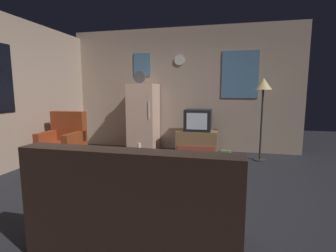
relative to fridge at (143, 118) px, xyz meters
The scene contains 13 objects.
ground_plane 2.33m from the fridge, 69.02° to the right, with size 12.00×12.00×0.00m, color #232328.
wall_with_art 1.08m from the fridge, 25.94° to the left, with size 5.20×0.12×2.74m.
fridge is the anchor object (origin of this frame).
tv_stand 1.32m from the fridge, ahead, with size 0.84×0.53×0.53m.
crt_tv 1.24m from the fridge, ahead, with size 0.54×0.51×0.44m.
standing_lamp 2.56m from the fridge, ahead, with size 0.32×0.32×1.59m.
coffee_table 2.07m from the fridge, 75.22° to the right, with size 0.72×0.72×0.43m.
wine_glass 1.96m from the fridge, 73.28° to the right, with size 0.05×0.05×0.15m, color silver.
mug_ceramic_white 2.12m from the fridge, 80.76° to the right, with size 0.08×0.08×0.09m, color silver.
remote_control 1.91m from the fridge, 71.46° to the right, with size 0.15×0.04×0.02m, color black.
armchair 1.78m from the fridge, 131.00° to the right, with size 0.68×0.68×0.96m.
couch 3.60m from the fridge, 72.17° to the right, with size 1.70×0.80×0.92m.
book_stack 1.95m from the fridge, ahead, with size 0.21×0.16×0.15m.
Camera 1 is at (1.01, -3.24, 1.35)m, focal length 26.71 mm.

